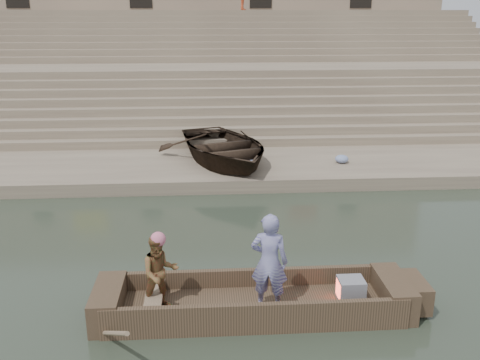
{
  "coord_description": "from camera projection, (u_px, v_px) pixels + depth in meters",
  "views": [
    {
      "loc": [
        1.57,
        -8.81,
        5.21
      ],
      "look_at": [
        2.36,
        3.01,
        1.4
      ],
      "focal_mm": 39.73,
      "sensor_mm": 36.0,
      "label": 1
    }
  ],
  "objects": [
    {
      "name": "rowing_man",
      "position": [
        160.0,
        273.0,
        9.11
      ],
      "size": [
        0.8,
        0.7,
        1.37
      ],
      "primitive_type": "imported",
      "rotation": [
        0.0,
        0.0,
        0.32
      ],
      "color": "#226625",
      "rests_on": "main_rowboat"
    },
    {
      "name": "ground",
      "position": [
        124.0,
        304.0,
        9.86
      ],
      "size": [
        120.0,
        120.0,
        0.0
      ],
      "primitive_type": "plane",
      "color": "#2A3628",
      "rests_on": "ground"
    },
    {
      "name": "ghat_steps",
      "position": [
        172.0,
        84.0,
        25.64
      ],
      "size": [
        32.0,
        11.0,
        5.2
      ],
      "color": "gray",
      "rests_on": "ground"
    },
    {
      "name": "upper_landing",
      "position": [
        176.0,
        57.0,
        30.44
      ],
      "size": [
        32.0,
        3.0,
        5.2
      ],
      "primitive_type": "cube",
      "color": "gray",
      "rests_on": "ground"
    },
    {
      "name": "mid_landing",
      "position": [
        170.0,
        98.0,
        24.16
      ],
      "size": [
        32.0,
        3.0,
        2.8
      ],
      "primitive_type": "cube",
      "color": "gray",
      "rests_on": "ground"
    },
    {
      "name": "beached_rowboat",
      "position": [
        223.0,
        147.0,
        17.41
      ],
      "size": [
        4.98,
        5.9,
        1.04
      ],
      "primitive_type": "imported",
      "rotation": [
        0.0,
        0.0,
        0.32
      ],
      "color": "#2D2116",
      "rests_on": "lower_landing"
    },
    {
      "name": "cloth_bundles",
      "position": [
        297.0,
        161.0,
        17.24
      ],
      "size": [
        3.46,
        0.67,
        0.26
      ],
      "color": "#3F5999",
      "rests_on": "lower_landing"
    },
    {
      "name": "standing_man",
      "position": [
        269.0,
        262.0,
        9.06
      ],
      "size": [
        0.73,
        0.57,
        1.76
      ],
      "primitive_type": "imported",
      "rotation": [
        0.0,
        0.0,
        2.89
      ],
      "color": "navy",
      "rests_on": "main_rowboat"
    },
    {
      "name": "television",
      "position": [
        350.0,
        289.0,
        9.53
      ],
      "size": [
        0.46,
        0.42,
        0.4
      ],
      "color": "gray",
      "rests_on": "main_rowboat"
    },
    {
      "name": "main_rowboat",
      "position": [
        253.0,
        308.0,
        9.52
      ],
      "size": [
        5.0,
        1.3,
        0.22
      ],
      "primitive_type": "cube",
      "color": "brown",
      "rests_on": "ground"
    },
    {
      "name": "building_wall",
      "position": [
        177.0,
        3.0,
        33.32
      ],
      "size": [
        32.0,
        5.07,
        11.2
      ],
      "color": "#9F886B",
      "rests_on": "ground"
    },
    {
      "name": "rowboat_trim",
      "position": [
        265.0,
        298.0,
        9.46
      ],
      "size": [
        6.04,
        2.63,
        2.04
      ],
      "color": "brown",
      "rests_on": "ground"
    },
    {
      "name": "lower_landing",
      "position": [
        158.0,
        170.0,
        17.4
      ],
      "size": [
        32.0,
        4.0,
        0.4
      ],
      "primitive_type": "cube",
      "color": "gray",
      "rests_on": "ground"
    }
  ]
}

